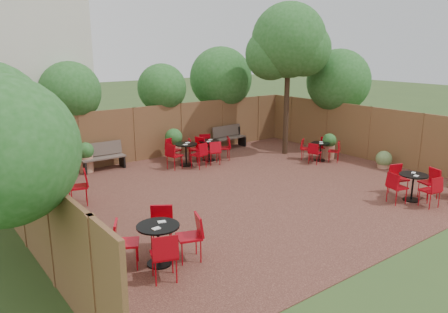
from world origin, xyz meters
TOP-DOWN VIEW (x-y plane):
  - ground at (0.00, 0.00)m, footprint 80.00×80.00m
  - courtyard_paving at (0.00, 0.00)m, footprint 12.00×10.00m
  - fence_back at (0.00, 5.00)m, footprint 12.00×0.08m
  - fence_left at (-6.00, 0.00)m, footprint 0.08×10.00m
  - fence_right at (6.00, 0.00)m, footprint 0.08×10.00m
  - neighbour_building at (-4.50, 8.00)m, footprint 5.00×4.00m
  - overhang_foliage at (-1.27, 2.71)m, footprint 15.73×10.76m
  - courtyard_tree at (4.18, 2.49)m, footprint 2.89×2.80m
  - park_bench_left at (-2.45, 4.63)m, footprint 1.52×0.51m
  - park_bench_right at (3.01, 4.63)m, footprint 1.52×0.58m
  - bistro_tables at (-0.69, 0.62)m, footprint 10.86×8.45m
  - planters at (-0.72, 3.84)m, footprint 10.34×4.29m
  - low_shrubs at (4.55, -3.54)m, footprint 1.93×4.16m

SIDE VIEW (x-z plane):
  - ground at x=0.00m, z-range 0.00..0.00m
  - courtyard_paving at x=0.00m, z-range 0.00..0.02m
  - low_shrubs at x=4.55m, z-range -0.01..0.68m
  - bistro_tables at x=-0.69m, z-range -0.01..0.95m
  - park_bench_right at x=3.01m, z-range 0.03..0.95m
  - park_bench_left at x=-2.45m, z-range 0.03..0.97m
  - planters at x=-0.72m, z-range 0.00..1.18m
  - fence_back at x=0.00m, z-range 0.00..2.00m
  - fence_left at x=-6.00m, z-range 0.00..2.00m
  - fence_right at x=6.00m, z-range 0.00..2.00m
  - overhang_foliage at x=-1.27m, z-range 1.39..4.06m
  - neighbour_building at x=-4.50m, z-range 0.00..8.00m
  - courtyard_tree at x=4.18m, z-range 1.31..7.03m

